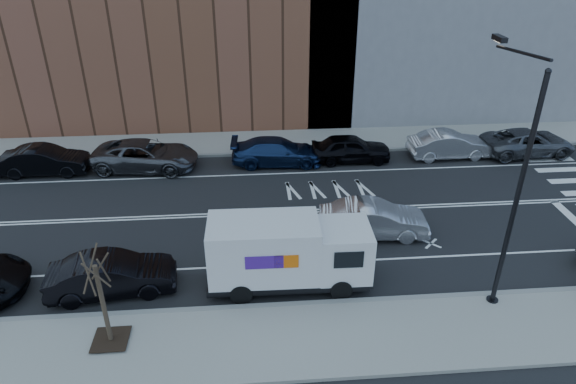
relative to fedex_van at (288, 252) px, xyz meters
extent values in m
plane|color=black|center=(0.68, 5.60, -1.53)|extent=(120.00, 120.00, 0.00)
cube|color=gray|center=(0.68, -3.20, -1.46)|extent=(44.00, 3.60, 0.15)
cube|color=gray|center=(0.68, 14.40, -1.46)|extent=(44.00, 3.60, 0.15)
cube|color=gray|center=(0.68, -1.40, -1.45)|extent=(44.00, 0.25, 0.17)
cube|color=gray|center=(0.68, 12.60, -1.45)|extent=(44.00, 0.25, 0.17)
cylinder|color=black|center=(7.68, -1.80, 2.97)|extent=(0.18, 0.18, 9.00)
cylinder|color=black|center=(7.68, -1.80, -1.43)|extent=(0.44, 0.44, 0.20)
sphere|color=black|center=(7.68, -1.80, 7.42)|extent=(0.20, 0.20, 0.20)
cylinder|color=black|center=(7.68, -0.10, 7.57)|extent=(0.11, 3.49, 0.48)
cube|color=black|center=(7.68, 1.60, 7.67)|extent=(0.25, 0.80, 0.18)
cube|color=#FFF2CC|center=(7.68, 1.60, 7.57)|extent=(0.18, 0.55, 0.03)
cube|color=black|center=(-6.32, -2.80, -1.30)|extent=(1.20, 1.20, 0.04)
cylinder|color=#382B1E|center=(-6.32, -2.80, 0.22)|extent=(0.16, 0.16, 3.20)
cylinder|color=#382B1E|center=(-6.07, -2.80, 1.62)|extent=(0.06, 0.80, 1.44)
cylinder|color=#382B1E|center=(-6.25, -2.56, 1.62)|extent=(0.81, 0.31, 1.19)
cylinder|color=#382B1E|center=(-6.53, -2.65, 1.62)|extent=(0.58, 0.76, 1.50)
cylinder|color=#382B1E|center=(-6.53, -2.95, 1.62)|extent=(0.47, 0.61, 1.37)
cylinder|color=#382B1E|center=(-6.25, -3.04, 1.62)|extent=(0.72, 0.29, 1.13)
cube|color=black|center=(-0.02, 0.00, -1.08)|extent=(6.27, 2.21, 0.30)
cube|color=silver|center=(2.19, -0.04, 0.03)|extent=(2.05, 2.19, 2.01)
cube|color=black|center=(3.22, -0.05, 0.33)|extent=(0.09, 1.86, 0.96)
cube|color=black|center=(2.18, -1.13, 0.33)|extent=(1.11, 0.06, 0.70)
cube|color=black|center=(2.21, 1.06, 0.33)|extent=(1.11, 0.06, 0.70)
cube|color=black|center=(3.18, -0.05, -0.98)|extent=(0.18, 2.01, 0.35)
cube|color=silver|center=(-0.92, 0.01, 0.23)|extent=(4.26, 2.28, 2.31)
cube|color=#47198C|center=(-0.94, -1.11, 0.38)|extent=(1.41, 0.04, 0.55)
cube|color=orange|center=(-0.14, -1.12, 0.38)|extent=(0.91, 0.03, 0.55)
cube|color=#47198C|center=(-0.91, 1.14, 0.38)|extent=(1.41, 0.04, 0.55)
cube|color=orange|center=(-0.10, 1.13, 0.38)|extent=(0.91, 0.03, 0.55)
cylinder|color=black|center=(1.98, -1.04, -1.11)|extent=(0.85, 0.30, 0.85)
cylinder|color=black|center=(2.01, 0.97, -1.11)|extent=(0.85, 0.30, 0.85)
cylinder|color=black|center=(-1.85, -0.98, -1.11)|extent=(0.85, 0.30, 0.85)
cylinder|color=black|center=(-1.81, 1.04, -1.11)|extent=(0.85, 0.30, 0.85)
imported|color=black|center=(-12.92, 11.05, -0.73)|extent=(4.87, 1.74, 1.60)
imported|color=#4B4C52|center=(-7.32, 11.24, -0.70)|extent=(6.23, 3.41, 1.65)
imported|color=navy|center=(0.28, 11.28, -0.75)|extent=(5.46, 2.44, 1.55)
imported|color=black|center=(4.68, 11.33, -0.73)|extent=(4.75, 1.97, 1.61)
imported|color=#B4B3B9|center=(10.71, 11.38, -0.73)|extent=(4.94, 1.87, 1.61)
imported|color=#4B4D53|center=(15.66, 11.41, -0.76)|extent=(5.66, 2.79, 1.55)
imported|color=#B6B5BA|center=(4.19, 3.25, -0.72)|extent=(5.04, 2.05, 1.63)
imported|color=black|center=(-6.82, 0.06, -0.73)|extent=(5.00, 2.21, 1.60)
camera|label=1|loc=(-1.30, -16.29, 11.58)|focal=32.00mm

